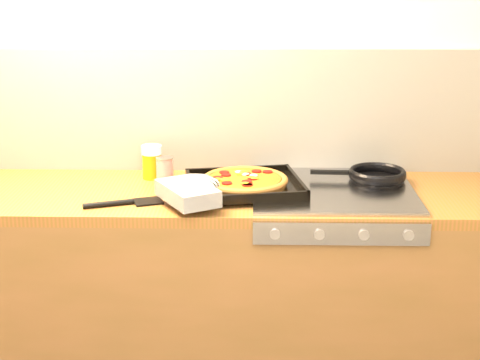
{
  "coord_description": "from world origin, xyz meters",
  "views": [
    {
      "loc": [
        0.16,
        -1.54,
        1.75
      ],
      "look_at": [
        0.1,
        1.08,
        0.95
      ],
      "focal_mm": 55.0,
      "sensor_mm": 36.0,
      "label": 1
    }
  ],
  "objects_px": {
    "frying_pan": "(376,175)",
    "tomato_can": "(165,169)",
    "pizza_on_tray": "(229,184)",
    "juice_glass": "(152,162)"
  },
  "relations": [
    {
      "from": "frying_pan",
      "to": "tomato_can",
      "type": "distance_m",
      "value": 0.82
    },
    {
      "from": "pizza_on_tray",
      "to": "juice_glass",
      "type": "xyz_separation_m",
      "value": [
        -0.31,
        0.22,
        0.02
      ]
    },
    {
      "from": "tomato_can",
      "to": "pizza_on_tray",
      "type": "bearing_deg",
      "value": -34.78
    },
    {
      "from": "tomato_can",
      "to": "juice_glass",
      "type": "relative_size",
      "value": 0.73
    },
    {
      "from": "pizza_on_tray",
      "to": "tomato_can",
      "type": "relative_size",
      "value": 5.74
    },
    {
      "from": "pizza_on_tray",
      "to": "tomato_can",
      "type": "xyz_separation_m",
      "value": [
        -0.26,
        0.18,
        0.0
      ]
    },
    {
      "from": "pizza_on_tray",
      "to": "frying_pan",
      "type": "height_order",
      "value": "pizza_on_tray"
    },
    {
      "from": "frying_pan",
      "to": "juice_glass",
      "type": "height_order",
      "value": "juice_glass"
    },
    {
      "from": "frying_pan",
      "to": "pizza_on_tray",
      "type": "bearing_deg",
      "value": -164.06
    },
    {
      "from": "frying_pan",
      "to": "tomato_can",
      "type": "height_order",
      "value": "tomato_can"
    }
  ]
}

